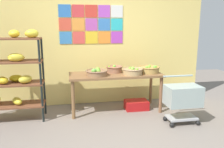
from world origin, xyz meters
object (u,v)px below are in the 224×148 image
banana_shelf_unit (12,70)px  fruit_basket_centre (133,71)px  produce_crate_under_table (136,105)px  display_table (116,78)px  fruit_basket_back_right (149,69)px  fruit_basket_right (114,69)px  shopping_cart (183,97)px  fruit_basket_back_left (97,72)px

banana_shelf_unit → fruit_basket_centre: (2.10, -0.02, -0.10)m
banana_shelf_unit → produce_crate_under_table: 2.36m
fruit_basket_centre → produce_crate_under_table: bearing=44.9°
display_table → fruit_basket_back_right: (0.65, -0.02, 0.15)m
fruit_basket_right → produce_crate_under_table: 0.83m
produce_crate_under_table → shopping_cart: 1.02m
fruit_basket_centre → produce_crate_under_table: (0.12, 0.12, -0.70)m
fruit_basket_centre → fruit_basket_right: size_ratio=1.18×
display_table → produce_crate_under_table: display_table is taller
display_table → fruit_basket_right: bearing=89.2°
display_table → fruit_basket_right: size_ratio=5.49×
shopping_cart → fruit_basket_right: bearing=133.9°
shopping_cart → produce_crate_under_table: bearing=123.4°
fruit_basket_right → fruit_basket_back_left: size_ratio=0.80×
display_table → fruit_basket_right: fruit_basket_right is taller
fruit_basket_back_left → fruit_basket_back_right: size_ratio=0.99×
produce_crate_under_table → fruit_basket_right: bearing=159.7°
display_table → fruit_basket_centre: size_ratio=4.64×
fruit_basket_centre → fruit_basket_back_right: (0.36, 0.12, 0.00)m
fruit_basket_centre → shopping_cart: fruit_basket_centre is taller
fruit_basket_centre → fruit_basket_back_left: fruit_basket_back_left is taller
fruit_basket_back_left → fruit_basket_right: bearing=33.7°
shopping_cart → fruit_basket_back_right: bearing=110.1°
banana_shelf_unit → shopping_cart: (2.78, -0.67, -0.44)m
display_table → fruit_basket_back_right: fruit_basket_back_right is taller
fruit_basket_centre → fruit_basket_back_right: bearing=17.9°
fruit_basket_back_left → fruit_basket_back_right: (1.02, 0.09, 0.01)m
display_table → produce_crate_under_table: (0.41, -0.02, -0.55)m
fruit_basket_right → fruit_basket_back_right: 0.67m
banana_shelf_unit → fruit_basket_back_right: bearing=2.2°
display_table → fruit_basket_back_left: bearing=-162.9°
banana_shelf_unit → fruit_basket_right: (1.81, 0.25, -0.09)m
display_table → produce_crate_under_table: 0.69m
banana_shelf_unit → fruit_basket_back_right: 2.47m
fruit_basket_back_right → produce_crate_under_table: fruit_basket_back_right is taller
fruit_basket_right → fruit_basket_back_right: fruit_basket_back_right is taller
fruit_basket_right → fruit_basket_centre: bearing=-43.0°
fruit_basket_right → fruit_basket_back_left: fruit_basket_back_left is taller
display_table → shopping_cart: 1.27m
fruit_basket_centre → produce_crate_under_table: 0.72m
produce_crate_under_table → shopping_cart: bearing=-53.8°
fruit_basket_back_right → display_table: bearing=178.1°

